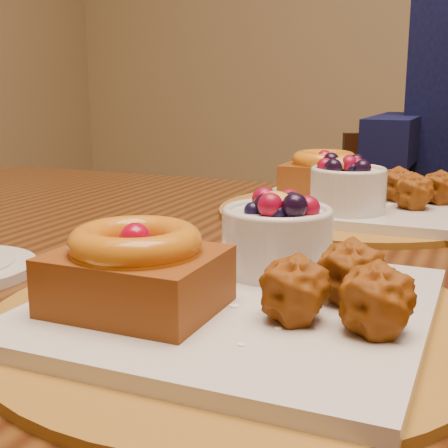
{
  "coord_description": "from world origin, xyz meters",
  "views": [
    {
      "loc": [
        0.05,
        -0.65,
        0.93
      ],
      "look_at": [
        -0.15,
        -0.19,
        0.82
      ],
      "focal_mm": 50.0,
      "sensor_mm": 36.0,
      "label": 1
    }
  ],
  "objects": [
    {
      "name": "dining_table",
      "position": [
        -0.12,
        -0.02,
        0.68
      ],
      "size": [
        1.6,
        0.9,
        0.76
      ],
      "color": "black",
      "rests_on": "ground"
    },
    {
      "name": "place_setting_far",
      "position": [
        -0.12,
        0.2,
        0.78
      ],
      "size": [
        0.38,
        0.38,
        0.09
      ],
      "color": "brown",
      "rests_on": "dining_table"
    },
    {
      "name": "place_setting_near",
      "position": [
        -0.12,
        -0.23,
        0.78
      ],
      "size": [
        0.38,
        0.38,
        0.09
      ],
      "color": "brown",
      "rests_on": "dining_table"
    },
    {
      "name": "chair_far",
      "position": [
        -0.05,
        0.83,
        0.45
      ],
      "size": [
        0.52,
        0.52,
        0.82
      ],
      "rotation": [
        0.0,
        0.0,
        0.42
      ],
      "color": "black",
      "rests_on": "ground"
    }
  ]
}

